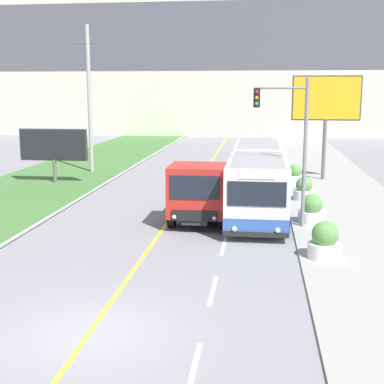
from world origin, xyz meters
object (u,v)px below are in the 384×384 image
dump_truck (200,193)px  planter_round_second (312,210)px  billboard_large (326,102)px  city_bus (258,179)px  planter_round_far (295,175)px  car_distant (258,157)px  traffic_light_mast (291,135)px  billboard_small (53,146)px  planter_round_third (304,190)px  planter_round_near (325,242)px  utility_pole_far (89,99)px

dump_truck → planter_round_second: (4.93, 0.15, -0.70)m
dump_truck → billboard_large: 14.38m
billboard_large → city_bus: bearing=-115.0°
planter_round_far → car_distant: bearing=105.8°
car_distant → traffic_light_mast: size_ratio=0.68×
billboard_small → planter_round_third: 15.92m
city_bus → planter_round_near: size_ratio=9.83×
billboard_small → city_bus: bearing=-24.9°
dump_truck → billboard_large: billboard_large is taller
car_distant → planter_round_near: size_ratio=3.29×
car_distant → utility_pole_far: utility_pole_far is taller
city_bus → planter_round_near: 8.39m
utility_pole_far → planter_round_second: 20.40m
dump_truck → planter_round_second: bearing=1.7°
billboard_large → planter_round_near: billboard_large is taller
city_bus → planter_round_second: size_ratio=9.88×
billboard_large → billboard_small: billboard_large is taller
car_distant → billboard_small: bearing=-143.8°
planter_round_near → planter_round_far: planter_round_near is taller
utility_pole_far → traffic_light_mast: size_ratio=1.63×
billboard_small → dump_truck: bearing=-41.3°
utility_pole_far → billboard_large: utility_pole_far is taller
billboard_small → planter_round_near: 20.77m
utility_pole_far → planter_round_third: (14.43, -8.71, -4.56)m
planter_round_near → billboard_small: bearing=137.5°
traffic_light_mast → city_bus: bearing=110.4°
car_distant → planter_round_second: 18.50m
utility_pole_far → planter_round_far: 15.41m
city_bus → dump_truck: 4.01m
planter_round_third → billboard_small: bearing=165.7°
dump_truck → planter_round_near: 6.97m
billboard_large → traffic_light_mast: bearing=-102.8°
planter_round_second → utility_pole_far: bearing=136.3°
planter_round_second → planter_round_third: 5.03m
traffic_light_mast → planter_round_far: traffic_light_mast is taller
planter_round_far → planter_round_third: bearing=-87.9°
billboard_large → planter_round_far: size_ratio=5.58×
dump_truck → planter_round_third: 7.22m
city_bus → utility_pole_far: utility_pole_far is taller
billboard_small → planter_round_far: billboard_small is taller
traffic_light_mast → billboard_large: 13.01m
dump_truck → car_distant: size_ratio=1.57×
billboard_large → planter_round_near: bearing=-96.1°
car_distant → billboard_large: size_ratio=0.64×
city_bus → billboard_small: 14.23m
city_bus → dump_truck: bearing=-129.1°
billboard_small → planter_round_near: bearing=-42.5°
dump_truck → planter_round_far: 11.30m
traffic_light_mast → utility_pole_far: bearing=132.8°
car_distant → billboard_large: 8.81m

